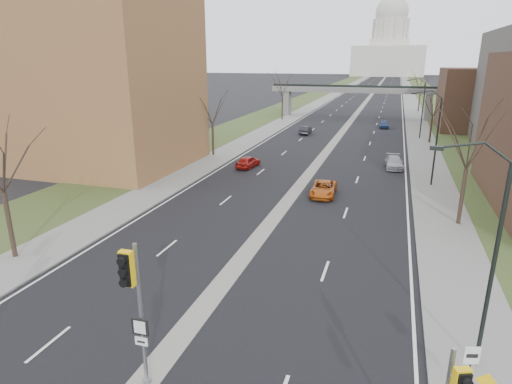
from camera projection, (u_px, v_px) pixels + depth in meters
The scene contains 25 objects.
road_surface at pixel (373, 93), 150.96m from camera, with size 20.00×600.00×0.01m, color black.
median_strip at pixel (373, 93), 150.96m from camera, with size 1.20×600.00×0.02m, color gray.
sidewalk_right at pixel (409, 94), 147.44m from camera, with size 4.00×600.00×0.12m, color gray.
sidewalk_left at pixel (339, 92), 154.45m from camera, with size 4.00×600.00×0.12m, color gray.
grass_verge_right at pixel (427, 94), 145.69m from camera, with size 8.00×600.00×0.10m, color #30441F.
grass_verge_left at pixel (322, 92), 156.20m from camera, with size 8.00×600.00×0.10m, color #30441F.
apartment_building at pixel (70, 63), 46.21m from camera, with size 25.00×16.00×22.00m, color #97673C.
commercial_block_far at pixel (485, 100), 70.33m from camera, with size 14.00×14.00×10.00m, color #493222.
pedestrian_bridge at pixel (355, 93), 85.89m from camera, with size 34.00×3.00×6.45m.
capitol at pixel (389, 48), 299.95m from camera, with size 48.00×42.00×55.75m.
streetlight_near at pixel (480, 194), 14.79m from camera, with size 2.61×0.20×8.70m.
streetlight_mid at pixel (431, 111), 38.42m from camera, with size 2.61×0.20×8.70m.
streetlight_far at pixel (419, 91), 62.06m from camera, with size 2.61×0.20×8.70m.
tree_left_b at pixel (212, 105), 51.10m from camera, with size 6.75×6.75×8.81m.
tree_left_c at pixel (283, 83), 81.76m from camera, with size 7.65×7.65×9.99m.
tree_right_a at pixel (472, 133), 28.84m from camera, with size 7.20×7.20×9.40m.
tree_right_b at pixel (434, 101), 59.08m from camera, with size 6.30×6.30×8.22m.
tree_right_c at pixel (422, 80), 95.07m from camera, with size 7.65×7.65×9.99m.
signal_pole_median at pixel (134, 294), 14.33m from camera, with size 0.65×0.91×5.60m.
speed_limit_sign at pixel (470, 366), 14.04m from camera, with size 0.51×0.18×2.42m.
car_left_near at pixel (248, 162), 46.95m from camera, with size 1.55×3.84×1.31m, color maroon.
car_left_far at pixel (306, 130), 67.86m from camera, with size 1.36×3.91×1.29m, color black.
car_right_near at pixel (323, 189), 37.28m from camera, with size 2.05×4.45×1.24m, color #B35313.
car_right_mid at pixel (394, 162), 46.70m from camera, with size 1.77×4.36×1.26m, color #A5A6AD.
car_right_far at pixel (384, 124), 73.95m from camera, with size 1.54×3.82×1.30m, color navy.
Camera 1 is at (7.91, -9.80, 11.42)m, focal length 30.00 mm.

